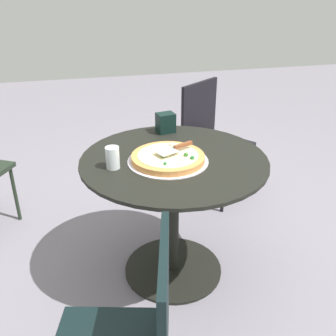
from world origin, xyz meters
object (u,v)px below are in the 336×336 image
at_px(patio_table, 174,194).
at_px(napkin_dispenser, 166,123).
at_px(pizza_on_tray, 168,158).
at_px(drinking_cup, 113,158).
at_px(pizza_server, 175,148).
at_px(patio_chair_corner, 210,133).

distance_m(patio_table, napkin_dispenser, 0.46).
bearing_deg(pizza_on_tray, patio_table, 37.05).
xyz_separation_m(pizza_on_tray, drinking_cup, (-0.28, -0.01, 0.04)).
height_order(pizza_server, drinking_cup, drinking_cup).
bearing_deg(drinking_cup, pizza_on_tray, 1.84).
height_order(pizza_on_tray, pizza_server, pizza_server).
bearing_deg(patio_table, drinking_cup, -173.23).
distance_m(pizza_server, patio_chair_corner, 1.02).
bearing_deg(patio_table, pizza_on_tray, -142.95).
bearing_deg(pizza_on_tray, napkin_dispenser, 78.25).
bearing_deg(patio_chair_corner, napkin_dispenser, -134.55).
bearing_deg(patio_chair_corner, patio_table, -121.09).
xyz_separation_m(pizza_on_tray, pizza_server, (0.04, 0.02, 0.04)).
height_order(patio_table, napkin_dispenser, napkin_dispenser).
bearing_deg(pizza_server, patio_table, 115.52).
xyz_separation_m(patio_table, pizza_server, (0.00, -0.01, 0.27)).
relative_size(patio_table, patio_chair_corner, 1.10).
bearing_deg(napkin_dispenser, drinking_cup, -142.08).
relative_size(patio_table, pizza_on_tray, 2.37).
height_order(napkin_dispenser, patio_chair_corner, patio_chair_corner).
bearing_deg(patio_chair_corner, pizza_on_tray, -122.07).
distance_m(pizza_on_tray, pizza_server, 0.06).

